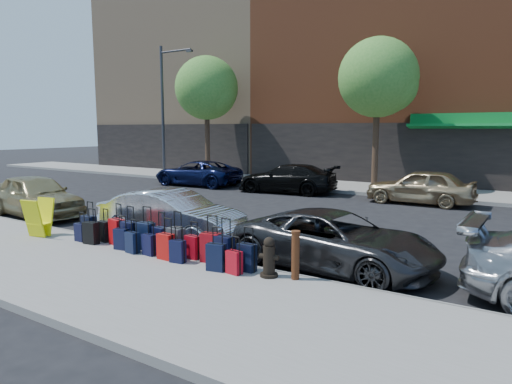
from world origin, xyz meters
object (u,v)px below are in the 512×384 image
Objects in this scene: streetlight at (165,103)px; car_near_2 at (335,240)px; car_far_1 at (287,178)px; tree_center at (381,80)px; car_near_0 at (36,196)px; car_far_0 at (197,173)px; car_far_2 at (420,187)px; car_near_1 at (172,215)px; fire_hydrant at (269,258)px; display_rack at (39,218)px; suitcase_front_5 at (160,240)px; bollard at (295,254)px; tree_left at (209,90)px.

streetlight is 20.94m from car_near_2.
car_near_2 is 0.95× the size of car_far_1.
car_near_0 is (-8.06, -12.83, -4.66)m from tree_center.
car_far_2 is (11.78, 0.15, 0.05)m from car_far_0.
car_near_2 is (11.28, 0.09, -0.11)m from car_near_0.
car_far_2 reaches higher than car_far_0.
car_near_1 is 11.01m from car_far_2.
car_far_1 reaches higher than fire_hydrant.
display_rack is at bearing -31.25° from car_far_2.
suitcase_front_5 is 1.21× the size of fire_hydrant.
car_far_2 is (-0.36, 11.60, 0.08)m from bollard.
car_near_0 is at bearing -30.94° from car_far_1.
car_near_0 reaches higher than car_near_1.
display_rack is at bearing 176.85° from fire_hydrant.
car_near_2 reaches higher than display_rack.
car_near_0 is (-10.57, 1.57, 0.23)m from fire_hydrant.
streetlight is 1.81× the size of car_near_0.
car_far_0 is (-7.47, 9.97, -0.02)m from car_near_1.
fire_hydrant is 10.69m from car_near_0.
tree_left is 1.70× the size of car_far_2.
display_rack is at bearing -175.35° from bollard.
streetlight is 21.42m from fire_hydrant.
fire_hydrant is 16.40m from car_far_0.
fire_hydrant is 0.56m from bollard.
tree_center is at bearing 19.26° from car_near_2.
streetlight reaches higher than car_far_2.
tree_center is at bearing 120.24° from car_far_1.
car_far_0 is at bearing 128.01° from fire_hydrant.
car_near_1 is at bearing 132.77° from suitcase_front_5.
fire_hydrant is 7.11m from display_rack.
car_near_1 is (-4.66, 1.48, 0.05)m from bollard.
car_far_0 is (-8.46, 11.44, 0.23)m from suitcase_front_5.
car_near_1 is at bearing 33.83° from car_far_0.
bollard reaches higher than fire_hydrant.
tree_center is 1.50× the size of car_far_1.
streetlight is at bearing 39.35° from car_near_1.
fire_hydrant is 0.19× the size of car_far_2.
tree_center reaches higher than suitcase_front_5.
suitcase_front_5 is at bearing -150.91° from car_near_1.
tree_left is 8.81m from car_far_1.
tree_center is 1.70× the size of car_far_2.
car_far_1 is (-6.78, 10.03, 0.06)m from car_near_2.
car_near_2 is 15.82m from car_far_0.
display_rack reaches higher than suitcase_front_5.
suitcase_front_5 and bollard have the same top height.
tree_left is 16.26m from car_near_1.
streetlight is 9.90× the size of fire_hydrant.
bollard is (0.52, 0.14, 0.13)m from fire_hydrant.
car_far_2 is at bearing -11.42° from tree_left.
car_far_1 is at bearing 112.88° from suitcase_front_5.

